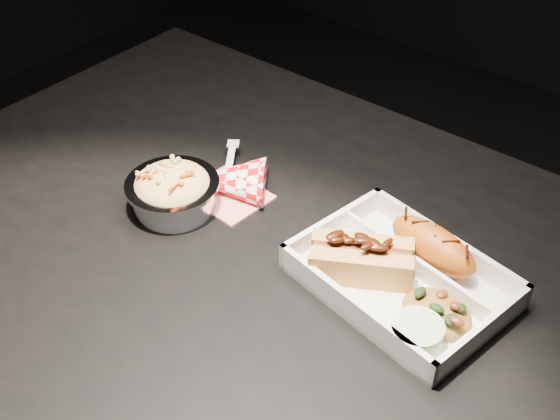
% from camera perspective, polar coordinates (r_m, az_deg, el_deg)
% --- Properties ---
extents(dining_table, '(1.20, 0.80, 0.75)m').
position_cam_1_polar(dining_table, '(0.98, 0.06, -7.63)').
color(dining_table, black).
rests_on(dining_table, ground).
extents(food_tray, '(0.28, 0.22, 0.04)m').
position_cam_1_polar(food_tray, '(0.88, 9.83, -5.63)').
color(food_tray, silver).
rests_on(food_tray, dining_table).
extents(fried_pastry, '(0.13, 0.07, 0.05)m').
position_cam_1_polar(fried_pastry, '(0.90, 12.31, -2.88)').
color(fried_pastry, '#C45713').
rests_on(fried_pastry, food_tray).
extents(hotdog, '(0.14, 0.11, 0.06)m').
position_cam_1_polar(hotdog, '(0.87, 6.62, -3.85)').
color(hotdog, '#D39448').
rests_on(hotdog, food_tray).
extents(fried_rice_mound, '(0.10, 0.09, 0.03)m').
position_cam_1_polar(fried_rice_mound, '(0.84, 12.73, -7.69)').
color(fried_rice_mound, olive).
rests_on(fried_rice_mound, food_tray).
extents(cupcake_liner, '(0.06, 0.06, 0.03)m').
position_cam_1_polar(cupcake_liner, '(0.81, 11.02, -9.89)').
color(cupcake_liner, beige).
rests_on(cupcake_liner, food_tray).
extents(foil_coleslaw_cup, '(0.13, 0.13, 0.07)m').
position_cam_1_polar(foil_coleslaw_cup, '(0.98, -8.71, 1.67)').
color(foil_coleslaw_cup, silver).
rests_on(foil_coleslaw_cup, dining_table).
extents(napkin_fork, '(0.15, 0.16, 0.10)m').
position_cam_1_polar(napkin_fork, '(1.02, -4.34, 2.36)').
color(napkin_fork, red).
rests_on(napkin_fork, dining_table).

